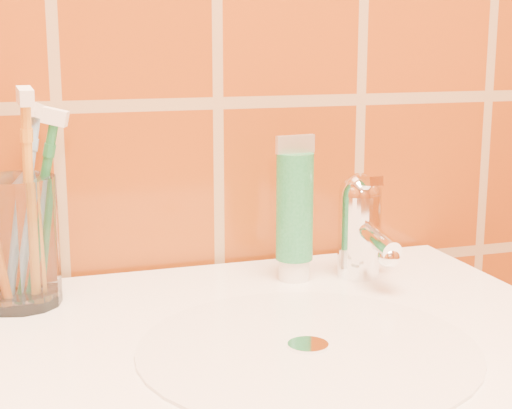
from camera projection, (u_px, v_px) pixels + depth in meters
name	position (u px, v px, depth m)	size (l,w,h in m)	color
glass_tumbler	(18.00, 242.00, 0.79)	(0.08, 0.08, 0.13)	white
toothpaste_tube	(295.00, 213.00, 0.87)	(0.05, 0.04, 0.16)	white
faucet	(361.00, 222.00, 0.88)	(0.05, 0.11, 0.12)	white
toothbrush_0	(40.00, 208.00, 0.79)	(0.06, 0.04, 0.20)	#1C6B38
toothbrush_2	(29.00, 201.00, 0.77)	(0.03, 0.06, 0.23)	orange
toothbrush_3	(25.00, 204.00, 0.81)	(0.06, 0.07, 0.20)	#719DC9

